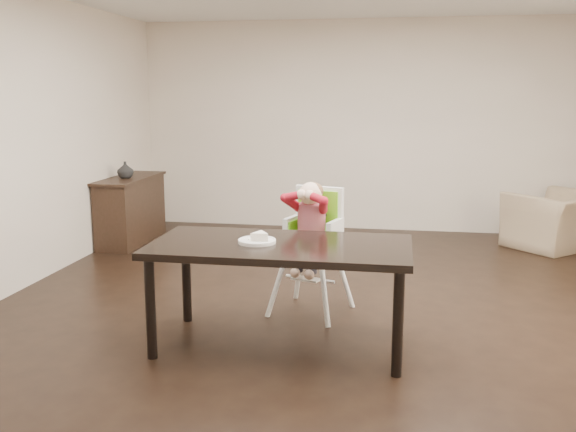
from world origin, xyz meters
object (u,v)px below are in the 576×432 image
dining_table (280,254)px  armchair (557,211)px  sideboard (131,209)px  high_chair (313,221)px

dining_table → armchair: armchair is taller
dining_table → sideboard: (-2.37, 2.89, -0.27)m
high_chair → sideboard: bearing=156.0°
armchair → dining_table: bearing=10.5°
dining_table → sideboard: sideboard is taller
dining_table → sideboard: 3.74m
dining_table → high_chair: size_ratio=1.67×
dining_table → high_chair: (0.12, 0.77, 0.09)m
sideboard → dining_table: bearing=-50.6°
high_chair → armchair: bearing=63.4°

